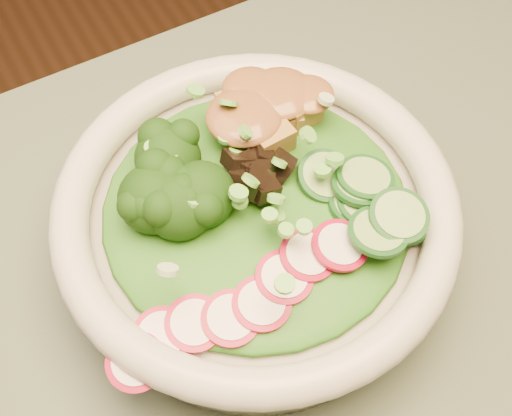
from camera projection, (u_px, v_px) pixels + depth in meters
salad_bowl at (256, 224)px, 0.46m from camera, size 0.26×0.26×0.07m
lettuce_bed at (256, 207)px, 0.44m from camera, size 0.19×0.19×0.02m
broccoli_florets at (158, 194)px, 0.43m from camera, size 0.09×0.08×0.04m
radish_slices at (257, 297)px, 0.41m from camera, size 0.11×0.06×0.02m
cucumber_slices at (358, 202)px, 0.43m from camera, size 0.08×0.08×0.03m
mushroom_heap at (257, 180)px, 0.44m from camera, size 0.08×0.08×0.04m
tofu_cubes at (262, 121)px, 0.47m from camera, size 0.10×0.07×0.03m
peanut_sauce at (262, 109)px, 0.46m from camera, size 0.07×0.05×0.02m
scallion_garnish at (256, 187)px, 0.42m from camera, size 0.18×0.18×0.02m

